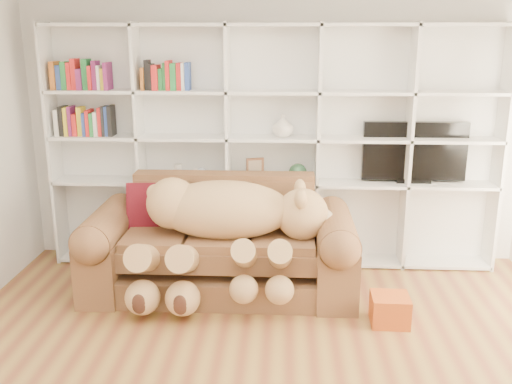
# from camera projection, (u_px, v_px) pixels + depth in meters

# --- Properties ---
(wall_back) EXTENTS (5.00, 0.02, 2.70)m
(wall_back) POSITION_uv_depth(u_px,v_px,m) (273.00, 130.00, 5.77)
(wall_back) COLOR white
(wall_back) RESTS_ON floor
(bookshelf) EXTENTS (4.43, 0.35, 2.40)m
(bookshelf) POSITION_uv_depth(u_px,v_px,m) (249.00, 136.00, 5.67)
(bookshelf) COLOR white
(bookshelf) RESTS_ON floor
(sofa) EXTENTS (2.41, 1.04, 1.01)m
(sofa) POSITION_uv_depth(u_px,v_px,m) (221.00, 249.00, 5.22)
(sofa) COLOR brown
(sofa) RESTS_ON floor
(teddy_bear) EXTENTS (1.76, 0.98, 1.02)m
(teddy_bear) POSITION_uv_depth(u_px,v_px,m) (224.00, 224.00, 4.94)
(teddy_bear) COLOR tan
(teddy_bear) RESTS_ON sofa
(throw_pillow) EXTENTS (0.46, 0.28, 0.46)m
(throw_pillow) POSITION_uv_depth(u_px,v_px,m) (151.00, 206.00, 5.32)
(throw_pillow) COLOR #540E1A
(throw_pillow) RESTS_ON sofa
(gift_box) EXTENTS (0.31, 0.29, 0.24)m
(gift_box) POSITION_uv_depth(u_px,v_px,m) (390.00, 310.00, 4.64)
(gift_box) COLOR #B44B18
(gift_box) RESTS_ON floor
(tv) EXTENTS (1.02, 0.18, 0.60)m
(tv) POSITION_uv_depth(u_px,v_px,m) (414.00, 152.00, 5.62)
(tv) COLOR black
(tv) RESTS_ON bookshelf
(picture_frame) EXTENTS (0.18, 0.08, 0.22)m
(picture_frame) POSITION_uv_depth(u_px,v_px,m) (255.00, 169.00, 5.69)
(picture_frame) COLOR brown
(picture_frame) RESTS_ON bookshelf
(green_vase) EXTENTS (0.18, 0.18, 0.18)m
(green_vase) POSITION_uv_depth(u_px,v_px,m) (298.00, 172.00, 5.68)
(green_vase) COLOR #2D5837
(green_vase) RESTS_ON bookshelf
(figurine_tall) EXTENTS (0.10, 0.10, 0.16)m
(figurine_tall) POSITION_uv_depth(u_px,v_px,m) (178.00, 172.00, 5.74)
(figurine_tall) COLOR silver
(figurine_tall) RESTS_ON bookshelf
(figurine_short) EXTENTS (0.09, 0.09, 0.11)m
(figurine_short) POSITION_uv_depth(u_px,v_px,m) (197.00, 175.00, 5.74)
(figurine_short) COLOR silver
(figurine_short) RESTS_ON bookshelf
(snow_globe) EXTENTS (0.12, 0.12, 0.12)m
(snow_globe) POSITION_uv_depth(u_px,v_px,m) (201.00, 174.00, 5.73)
(snow_globe) COLOR silver
(snow_globe) RESTS_ON bookshelf
(shelf_vase) EXTENTS (0.27, 0.27, 0.21)m
(shelf_vase) POSITION_uv_depth(u_px,v_px,m) (283.00, 126.00, 5.56)
(shelf_vase) COLOR silver
(shelf_vase) RESTS_ON bookshelf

